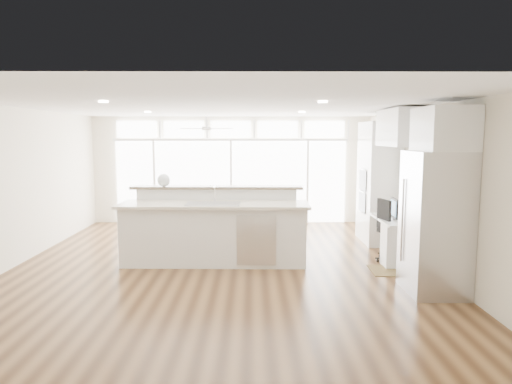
{
  "coord_description": "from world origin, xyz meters",
  "views": [
    {
      "loc": [
        0.55,
        -7.61,
        2.2
      ],
      "look_at": [
        0.61,
        0.6,
        1.2
      ],
      "focal_mm": 32.0,
      "sensor_mm": 36.0,
      "label": 1
    }
  ],
  "objects": [
    {
      "name": "floor",
      "position": [
        0.0,
        0.0,
        -0.01
      ],
      "size": [
        7.0,
        8.0,
        0.02
      ],
      "primitive_type": "cube",
      "color": "#442914",
      "rests_on": "ground"
    },
    {
      "name": "ceiling",
      "position": [
        0.0,
        0.0,
        2.7
      ],
      "size": [
        7.0,
        8.0,
        0.02
      ],
      "primitive_type": "cube",
      "color": "white",
      "rests_on": "wall_back"
    },
    {
      "name": "wall_back",
      "position": [
        0.0,
        4.0,
        1.35
      ],
      "size": [
        7.0,
        0.04,
        2.7
      ],
      "primitive_type": "cube",
      "color": "white",
      "rests_on": "floor"
    },
    {
      "name": "wall_front",
      "position": [
        0.0,
        -4.0,
        1.35
      ],
      "size": [
        7.0,
        0.04,
        2.7
      ],
      "primitive_type": "cube",
      "color": "white",
      "rests_on": "floor"
    },
    {
      "name": "wall_left",
      "position": [
        -3.5,
        0.0,
        1.35
      ],
      "size": [
        0.04,
        8.0,
        2.7
      ],
      "primitive_type": "cube",
      "color": "white",
      "rests_on": "floor"
    },
    {
      "name": "wall_right",
      "position": [
        3.5,
        0.0,
        1.35
      ],
      "size": [
        0.04,
        8.0,
        2.7
      ],
      "primitive_type": "cube",
      "color": "white",
      "rests_on": "floor"
    },
    {
      "name": "glass_wall",
      "position": [
        0.0,
        3.94,
        1.05
      ],
      "size": [
        5.8,
        0.06,
        2.08
      ],
      "primitive_type": "cube",
      "color": "white",
      "rests_on": "wall_back"
    },
    {
      "name": "transom_row",
      "position": [
        0.0,
        3.94,
        2.38
      ],
      "size": [
        5.9,
        0.06,
        0.4
      ],
      "primitive_type": "cube",
      "color": "white",
      "rests_on": "wall_back"
    },
    {
      "name": "desk_window",
      "position": [
        3.46,
        0.3,
        1.55
      ],
      "size": [
        0.04,
        0.85,
        0.85
      ],
      "primitive_type": "cube",
      "color": "white",
      "rests_on": "wall_right"
    },
    {
      "name": "ceiling_fan",
      "position": [
        -0.5,
        2.8,
        2.48
      ],
      "size": [
        1.16,
        1.16,
        0.32
      ],
      "primitive_type": "cube",
      "color": "silver",
      "rests_on": "ceiling"
    },
    {
      "name": "recessed_lights",
      "position": [
        0.0,
        0.2,
        2.68
      ],
      "size": [
        3.4,
        3.0,
        0.02
      ],
      "primitive_type": "cube",
      "color": "white",
      "rests_on": "ceiling"
    },
    {
      "name": "oven_cabinet",
      "position": [
        3.17,
        1.8,
        1.25
      ],
      "size": [
        0.64,
        1.2,
        2.5
      ],
      "primitive_type": "cube",
      "color": "white",
      "rests_on": "floor"
    },
    {
      "name": "desk_nook",
      "position": [
        3.13,
        0.3,
        0.38
      ],
      "size": [
        0.72,
        1.3,
        0.76
      ],
      "primitive_type": "cube",
      "color": "white",
      "rests_on": "floor"
    },
    {
      "name": "upper_cabinets",
      "position": [
        3.17,
        0.3,
        2.35
      ],
      "size": [
        0.64,
        1.3,
        0.64
      ],
      "primitive_type": "cube",
      "color": "white",
      "rests_on": "wall_right"
    },
    {
      "name": "refrigerator",
      "position": [
        3.11,
        -1.35,
        1.0
      ],
      "size": [
        0.76,
        0.9,
        2.0
      ],
      "primitive_type": "cube",
      "color": "silver",
      "rests_on": "floor"
    },
    {
      "name": "fridge_cabinet",
      "position": [
        3.17,
        -1.35,
        2.3
      ],
      "size": [
        0.64,
        0.9,
        0.6
      ],
      "primitive_type": "cube",
      "color": "white",
      "rests_on": "wall_right"
    },
    {
      "name": "framed_photos",
      "position": [
        3.46,
        0.92,
        1.4
      ],
      "size": [
        0.06,
        0.22,
        0.8
      ],
      "primitive_type": "cube",
      "color": "black",
      "rests_on": "wall_right"
    },
    {
      "name": "kitchen_island",
      "position": [
        -0.12,
        0.19,
        0.65
      ],
      "size": [
        3.29,
        1.3,
        1.3
      ],
      "primitive_type": "cube",
      "rotation": [
        0.0,
        0.0,
        -0.02
      ],
      "color": "white",
      "rests_on": "floor"
    },
    {
      "name": "rug",
      "position": [
        2.95,
        -0.34,
        0.01
      ],
      "size": [
        0.93,
        0.69,
        0.01
      ],
      "primitive_type": "cube",
      "rotation": [
        0.0,
        0.0,
        -0.04
      ],
      "color": "#382811",
      "rests_on": "floor"
    },
    {
      "name": "office_chair",
      "position": [
        3.04,
        0.25,
        0.55
      ],
      "size": [
        0.68,
        0.65,
        1.1
      ],
      "primitive_type": "cube",
      "rotation": [
        0.0,
        0.0,
        0.24
      ],
      "color": "black",
      "rests_on": "floor"
    },
    {
      "name": "fishbowl",
      "position": [
        -1.06,
        0.61,
        1.41
      ],
      "size": [
        0.25,
        0.25,
        0.23
      ],
      "primitive_type": "sphere",
      "rotation": [
        0.0,
        0.0,
        -0.09
      ],
      "color": "white",
      "rests_on": "kitchen_island"
    },
    {
      "name": "monitor",
      "position": [
        3.05,
        0.3,
        0.95
      ],
      "size": [
        0.1,
        0.45,
        0.38
      ],
      "primitive_type": "cube",
      "rotation": [
        0.0,
        0.0,
        -0.06
      ],
      "color": "black",
      "rests_on": "desk_nook"
    },
    {
      "name": "keyboard",
      "position": [
        2.88,
        0.3,
        0.77
      ],
      "size": [
        0.13,
        0.3,
        0.01
      ],
      "primitive_type": "cube",
      "rotation": [
        0.0,
        0.0,
        0.07
      ],
      "color": "silver",
      "rests_on": "desk_nook"
    },
    {
      "name": "potted_plant",
      "position": [
        3.17,
        1.8,
        2.62
      ],
      "size": [
        0.33,
        0.36,
        0.25
      ],
      "primitive_type": "imported",
      "rotation": [
        0.0,
        0.0,
        0.16
      ],
      "color": "#375F29",
      "rests_on": "oven_cabinet"
    }
  ]
}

